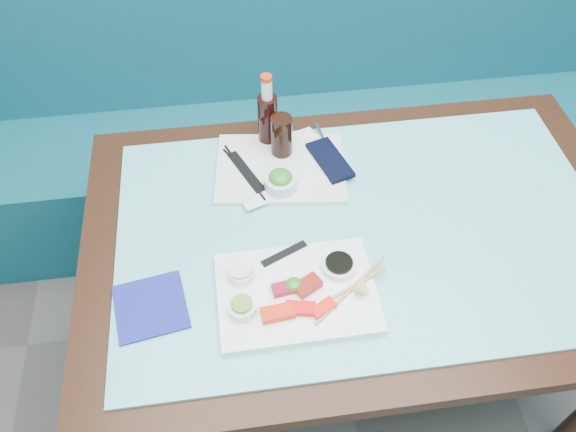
{
  "coord_description": "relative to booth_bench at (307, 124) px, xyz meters",
  "views": [
    {
      "loc": [
        -0.31,
        0.61,
        1.85
      ],
      "look_at": [
        -0.19,
        1.48,
        0.8
      ],
      "focal_mm": 35.0,
      "sensor_mm": 36.0,
      "label": 1
    }
  ],
  "objects": [
    {
      "name": "cola_glass",
      "position": [
        -0.17,
        -0.56,
        0.46
      ],
      "size": [
        0.07,
        0.07,
        0.12
      ],
      "primitive_type": "cylinder",
      "rotation": [
        0.0,
        0.0,
        -0.3
      ],
      "color": "black",
      "rests_on": "serving_tray"
    },
    {
      "name": "booth_bench",
      "position": [
        0.0,
        0.0,
        0.0
      ],
      "size": [
        3.0,
        0.56,
        1.17
      ],
      "color": "#0F5362",
      "rests_on": "ground"
    },
    {
      "name": "fork",
      "position": [
        -0.05,
        -0.51,
        0.4
      ],
      "size": [
        0.02,
        0.09,
        0.01
      ],
      "primitive_type": "cylinder",
      "rotation": [
        1.57,
        0.0,
        0.14
      ],
      "color": "silver",
      "rests_on": "serving_tray"
    },
    {
      "name": "wasabi_fill",
      "position": [
        -0.32,
        -1.05,
        0.43
      ],
      "size": [
        0.05,
        0.05,
        0.01
      ],
      "primitive_type": "cylinder",
      "rotation": [
        0.0,
        0.0,
        -0.14
      ],
      "color": "#629630",
      "rests_on": "ramekin_wasabi"
    },
    {
      "name": "tray_sleeve",
      "position": [
        -0.28,
        -0.62,
        0.4
      ],
      "size": [
        0.09,
        0.17,
        0.0
      ],
      "primitive_type": "cube",
      "rotation": [
        0.0,
        0.0,
        0.41
      ],
      "color": "black",
      "rests_on": "serving_tray"
    },
    {
      "name": "black_chopstick_a",
      "position": [
        -0.28,
        -0.62,
        0.4
      ],
      "size": [
        0.09,
        0.22,
        0.01
      ],
      "primitive_type": "cylinder",
      "rotation": [
        1.57,
        0.0,
        0.39
      ],
      "color": "black",
      "rests_on": "serving_tray"
    },
    {
      "name": "salmon_right",
      "position": [
        -0.15,
        -1.07,
        0.41
      ],
      "size": [
        0.06,
        0.05,
        0.01
      ],
      "primitive_type": "cube",
      "rotation": [
        0.0,
        0.0,
        0.52
      ],
      "color": "#FF1F0A",
      "rests_on": "sashimi_plate"
    },
    {
      "name": "seaweed_garnish",
      "position": [
        -0.2,
        -1.0,
        0.41
      ],
      "size": [
        0.05,
        0.04,
        0.02
      ],
      "primitive_type": "ellipsoid",
      "rotation": [
        0.0,
        0.0,
        0.08
      ],
      "color": "#2E7A1C",
      "rests_on": "sashimi_plate"
    },
    {
      "name": "salmon_left",
      "position": [
        -0.25,
        -1.07,
        0.41
      ],
      "size": [
        0.08,
        0.04,
        0.02
      ],
      "primitive_type": "cube",
      "rotation": [
        0.0,
        0.0,
        0.1
      ],
      "color": "red",
      "rests_on": "sashimi_plate"
    },
    {
      "name": "tuna_right",
      "position": [
        -0.17,
        -1.01,
        0.41
      ],
      "size": [
        0.07,
        0.06,
        0.02
      ],
      "primitive_type": "cube",
      "rotation": [
        0.0,
        0.0,
        0.52
      ],
      "color": "maroon",
      "rests_on": "sashimi_plate"
    },
    {
      "name": "ramekin_ginger",
      "position": [
        -0.32,
        -0.96,
        0.41
      ],
      "size": [
        0.08,
        0.08,
        0.03
      ],
      "primitive_type": "cylinder",
      "rotation": [
        0.0,
        0.0,
        -0.33
      ],
      "color": "white",
      "rests_on": "sashimi_plate"
    },
    {
      "name": "seaweed_salad",
      "position": [
        -0.19,
        -0.69,
        0.43
      ],
      "size": [
        0.08,
        0.08,
        0.03
      ],
      "primitive_type": "ellipsoid",
      "rotation": [
        0.0,
        0.0,
        -0.32
      ],
      "color": "#28871F",
      "rests_on": "seaweed_bowl"
    },
    {
      "name": "seaweed_bowl",
      "position": [
        -0.19,
        -0.69,
        0.41
      ],
      "size": [
        0.11,
        0.11,
        0.03
      ],
      "primitive_type": "cylinder",
      "rotation": [
        0.0,
        0.0,
        0.38
      ],
      "color": "silver",
      "rests_on": "serving_tray"
    },
    {
      "name": "ginger_fill",
      "position": [
        -0.32,
        -0.96,
        0.43
      ],
      "size": [
        0.07,
        0.07,
        0.01
      ],
      "primitive_type": "cylinder",
      "rotation": [
        0.0,
        0.0,
        -0.43
      ],
      "color": "white",
      "rests_on": "ramekin_ginger"
    },
    {
      "name": "cola_bottle_cap",
      "position": [
        -0.2,
        -0.5,
        0.6
      ],
      "size": [
        0.04,
        0.04,
        0.01
      ],
      "primitive_type": "cylinder",
      "rotation": [
        0.0,
        0.0,
        0.21
      ],
      "color": "red",
      "rests_on": "cola_bottle_neck"
    },
    {
      "name": "tuna_left",
      "position": [
        -0.23,
        -1.01,
        0.41
      ],
      "size": [
        0.05,
        0.04,
        0.02
      ],
      "primitive_type": "cube",
      "rotation": [
        0.0,
        0.0,
        0.14
      ],
      "color": "maroon",
      "rests_on": "sashimi_plate"
    },
    {
      "name": "black_chopstick_b",
      "position": [
        -0.27,
        -0.62,
        0.4
      ],
      "size": [
        0.12,
        0.19,
        0.01
      ],
      "primitive_type": "cylinder",
      "rotation": [
        1.57,
        0.0,
        0.55
      ],
      "color": "black",
      "rests_on": "serving_tray"
    },
    {
      "name": "dining_table",
      "position": [
        0.0,
        -0.84,
        0.29
      ],
      "size": [
        1.4,
        0.9,
        0.75
      ],
      "color": "black",
      "rests_on": "ground"
    },
    {
      "name": "serving_tray",
      "position": [
        -0.18,
        -0.61,
        0.39
      ],
      "size": [
        0.37,
        0.3,
        0.01
      ],
      "primitive_type": "cube",
      "rotation": [
        0.0,
        0.0,
        -0.12
      ],
      "color": "silver",
      "rests_on": "glass_top"
    },
    {
      "name": "sashimi_plate",
      "position": [
        -0.2,
        -1.01,
        0.39
      ],
      "size": [
        0.36,
        0.26,
        0.02
      ],
      "primitive_type": "cube",
      "rotation": [
        0.0,
        0.0,
        0.01
      ],
      "color": "white",
      "rests_on": "glass_top"
    },
    {
      "name": "navy_pouch",
      "position": [
        -0.05,
        -0.61,
        0.4
      ],
      "size": [
        0.11,
        0.18,
        0.01
      ],
      "primitive_type": "cube",
      "rotation": [
        0.0,
        0.0,
        0.3
      ],
      "color": "black",
      "rests_on": "serving_tray"
    },
    {
      "name": "wooden_chopstick_a",
      "position": [
        -0.09,
        -1.03,
        0.41
      ],
      "size": [
        0.21,
        0.1,
        0.01
      ],
      "primitive_type": "cylinder",
      "rotation": [
        1.57,
        0.0,
        -1.15
      ],
      "color": "tan",
      "rests_on": "sashimi_plate"
    },
    {
      "name": "soy_dish",
      "position": [
        -0.09,
        -0.96,
        0.41
      ],
      "size": [
        0.1,
        0.1,
        0.02
      ],
      "primitive_type": "cylinder",
      "rotation": [
        0.0,
        0.0,
        -0.31
      ],
      "color": "white",
      "rests_on": "sashimi_plate"
    },
    {
      "name": "cola_bottle_neck",
      "position": [
        -0.2,
        -0.5,
        0.57
      ],
      "size": [
        0.03,
        0.03,
        0.06
      ],
      "primitive_type": "cylinder",
      "rotation": [
        0.0,
        0.0,
        0.07
      ],
      "color": "white",
      "rests_on": "cola_bottle_body"
    },
    {
      "name": "ramekin_wasabi",
      "position": [
        -0.32,
        -1.05,
        0.41
      ],
      "size": [
        0.08,
        0.08,
        0.03
      ],
      "primitive_type": "cylinder",
      "rotation": [
        0.0,
        0.0,
        -0.41
      ],
      "color": "white",
      "rests_on": "sashimi_plate"
    },
    {
      "name": "lemon_wedge",
      "position": [
        -0.05,
        -1.04,
        0.42
      ],
      "size": [
        0.05,
        0.05,
        0.04
      ],
      "primitive_type": "cone",
      "rotation": [
        1.57,
        0.0,
        0.63
      ],
      "color": "#EAD26F",
      "rests_on": "sashimi_plate"
    },
    {
      "name": "chopstick_sleeve",
      "position": [
        -0.21,
        -0.91,
        0.4
      ],
      "size": [
        0.12,
        0.07,
        0.0
      ],
      "primitive_type": "cube",
      "rotation": [
        0.0,
        0.0,
        0.42
      ],
      "color": "black",
      "rests_on": "sashimi_plate"
    },
    {
      "name": "cola_bottle_body",
      "position": [
        -0.2,
        -0.5,
        0.46
      ],
      "size": [
        0.06,
        0.06,
        0.16
      ],
      "primitive_type": "cylinder",
      "rotation": [
        0.0,
        0.0,
        -0.14
      ],
      "color": "black",
      "rests_on": "glass_top"
    },
    {
      "name": "paper_placemat",
      "position": [
        -0.18,
        -0.61,
        0.4
      ],
      "size": [
        0.35,
        0.29,
        0.0
      ],
      "primitive_type": "cube",
      "rotation": [
        0.0,
        0.0,
        0.34
      ],
      "color": "silver",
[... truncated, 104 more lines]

